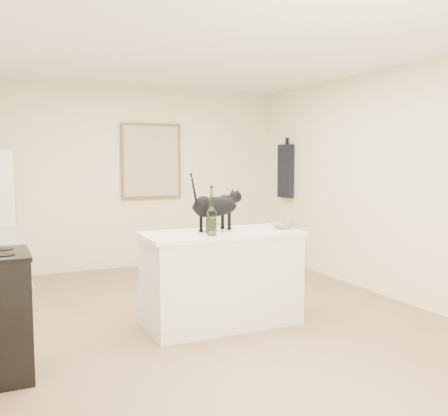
# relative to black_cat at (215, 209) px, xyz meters

# --- Properties ---
(floor) EXTENTS (5.50, 5.50, 0.00)m
(floor) POSITION_rel_black_cat_xyz_m (-0.07, 0.12, -1.11)
(floor) COLOR #987151
(floor) RESTS_ON ground
(ceiling) EXTENTS (5.50, 5.50, 0.00)m
(ceiling) POSITION_rel_black_cat_xyz_m (-0.07, 0.12, 1.49)
(ceiling) COLOR white
(ceiling) RESTS_ON ground
(wall_back) EXTENTS (4.50, 0.00, 4.50)m
(wall_back) POSITION_rel_black_cat_xyz_m (-0.07, 2.87, 0.19)
(wall_back) COLOR beige
(wall_back) RESTS_ON ground
(wall_front) EXTENTS (4.50, 0.00, 4.50)m
(wall_front) POSITION_rel_black_cat_xyz_m (-0.07, -2.63, 0.19)
(wall_front) COLOR beige
(wall_front) RESTS_ON ground
(wall_right) EXTENTS (0.00, 5.50, 5.50)m
(wall_right) POSITION_rel_black_cat_xyz_m (2.18, 0.12, 0.19)
(wall_right) COLOR beige
(wall_right) RESTS_ON ground
(island_base) EXTENTS (1.44, 0.67, 0.86)m
(island_base) POSITION_rel_black_cat_xyz_m (0.03, -0.08, -0.68)
(island_base) COLOR white
(island_base) RESTS_ON floor
(island_top) EXTENTS (1.50, 0.70, 0.04)m
(island_top) POSITION_rel_black_cat_xyz_m (0.03, -0.08, -0.23)
(island_top) COLOR white
(island_top) RESTS_ON island_base
(artwork_frame) EXTENTS (0.90, 0.03, 1.10)m
(artwork_frame) POSITION_rel_black_cat_xyz_m (0.23, 2.84, 0.44)
(artwork_frame) COLOR brown
(artwork_frame) RESTS_ON wall_back
(artwork_canvas) EXTENTS (0.82, 0.00, 1.02)m
(artwork_canvas) POSITION_rel_black_cat_xyz_m (0.23, 2.82, 0.44)
(artwork_canvas) COLOR beige
(artwork_canvas) RESTS_ON wall_back
(hanging_garment) EXTENTS (0.08, 0.34, 0.80)m
(hanging_garment) POSITION_rel_black_cat_xyz_m (2.12, 2.17, 0.29)
(hanging_garment) COLOR black
(hanging_garment) RESTS_ON wall_right
(black_cat) EXTENTS (0.62, 0.39, 0.42)m
(black_cat) POSITION_rel_black_cat_xyz_m (0.00, 0.00, 0.00)
(black_cat) COLOR black
(black_cat) RESTS_ON island_top
(wine_bottle) EXTENTS (0.11, 0.11, 0.40)m
(wine_bottle) POSITION_rel_black_cat_xyz_m (-0.14, -0.25, -0.01)
(wine_bottle) COLOR #365923
(wine_bottle) RESTS_ON island_top
(glass_bowl) EXTENTS (0.30, 0.30, 0.06)m
(glass_bowl) POSITION_rel_black_cat_xyz_m (0.66, -0.15, -0.18)
(glass_bowl) COLOR silver
(glass_bowl) RESTS_ON island_top
(fridge_paper) EXTENTS (0.02, 0.15, 0.19)m
(fridge_paper) POSITION_rel_black_cat_xyz_m (-1.67, 2.46, 0.21)
(fridge_paper) COLOR beige
(fridge_paper) RESTS_ON fridge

